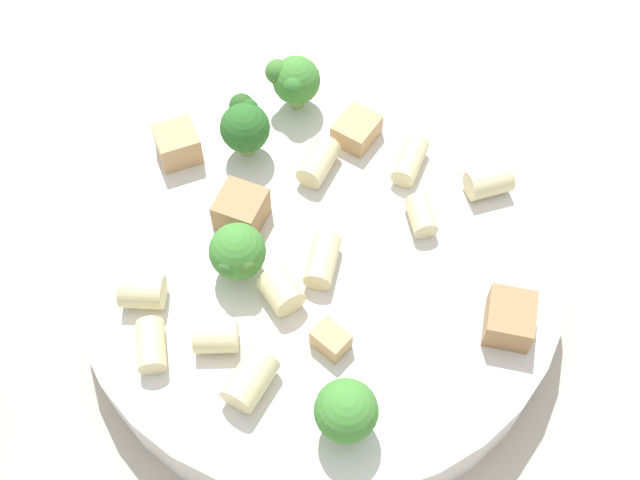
{
  "coord_description": "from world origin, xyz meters",
  "views": [
    {
      "loc": [
        0.15,
        -0.16,
        0.4
      ],
      "look_at": [
        0.0,
        0.0,
        0.05
      ],
      "focal_mm": 45.0,
      "sensor_mm": 36.0,
      "label": 1
    }
  ],
  "objects_px": {
    "broccoli_floret_3": "(294,80)",
    "rigatoni_1": "(403,157)",
    "chicken_chunk_0": "(510,319)",
    "rigatoni_3": "(211,333)",
    "rigatoni_5": "(250,380)",
    "chicken_chunk_1": "(357,130)",
    "broccoli_floret_2": "(237,253)",
    "rigatoni_4": "(421,216)",
    "chicken_chunk_3": "(241,209)",
    "broccoli_floret_1": "(245,125)",
    "rigatoni_7": "(142,292)",
    "rigatoni_2": "(151,345)",
    "chicken_chunk_4": "(331,340)",
    "rigatoni_9": "(281,291)",
    "pasta_bowl": "(320,265)",
    "rigatoni_0": "(489,182)",
    "rigatoni_6": "(318,162)",
    "chicken_chunk_2": "(178,144)",
    "rigatoni_8": "(322,260)",
    "broccoli_floret_0": "(347,410)"
  },
  "relations": [
    {
      "from": "rigatoni_5",
      "to": "rigatoni_7",
      "type": "bearing_deg",
      "value": -177.11
    },
    {
      "from": "rigatoni_3",
      "to": "chicken_chunk_2",
      "type": "xyz_separation_m",
      "value": [
        -0.1,
        0.07,
        0.0
      ]
    },
    {
      "from": "chicken_chunk_3",
      "to": "rigatoni_1",
      "type": "bearing_deg",
      "value": 65.93
    },
    {
      "from": "rigatoni_6",
      "to": "broccoli_floret_3",
      "type": "bearing_deg",
      "value": 148.9
    },
    {
      "from": "chicken_chunk_4",
      "to": "rigatoni_9",
      "type": "bearing_deg",
      "value": 176.66
    },
    {
      "from": "rigatoni_0",
      "to": "chicken_chunk_2",
      "type": "xyz_separation_m",
      "value": [
        -0.14,
        -0.1,
        0.0
      ]
    },
    {
      "from": "broccoli_floret_0",
      "to": "chicken_chunk_3",
      "type": "bearing_deg",
      "value": 157.86
    },
    {
      "from": "chicken_chunk_0",
      "to": "rigatoni_1",
      "type": "bearing_deg",
      "value": 157.12
    },
    {
      "from": "rigatoni_2",
      "to": "rigatoni_8",
      "type": "bearing_deg",
      "value": 72.71
    },
    {
      "from": "rigatoni_0",
      "to": "rigatoni_4",
      "type": "distance_m",
      "value": 0.04
    },
    {
      "from": "broccoli_floret_0",
      "to": "rigatoni_9",
      "type": "height_order",
      "value": "broccoli_floret_0"
    },
    {
      "from": "rigatoni_5",
      "to": "chicken_chunk_1",
      "type": "height_order",
      "value": "rigatoni_5"
    },
    {
      "from": "pasta_bowl",
      "to": "chicken_chunk_0",
      "type": "bearing_deg",
      "value": 17.01
    },
    {
      "from": "pasta_bowl",
      "to": "chicken_chunk_2",
      "type": "relative_size",
      "value": 11.44
    },
    {
      "from": "rigatoni_2",
      "to": "chicken_chunk_4",
      "type": "xyz_separation_m",
      "value": [
        0.06,
        0.06,
        -0.0
      ]
    },
    {
      "from": "rigatoni_1",
      "to": "rigatoni_7",
      "type": "relative_size",
      "value": 1.31
    },
    {
      "from": "broccoli_floret_1",
      "to": "rigatoni_0",
      "type": "distance_m",
      "value": 0.14
    },
    {
      "from": "chicken_chunk_0",
      "to": "chicken_chunk_1",
      "type": "height_order",
      "value": "chicken_chunk_0"
    },
    {
      "from": "chicken_chunk_4",
      "to": "broccoli_floret_0",
      "type": "bearing_deg",
      "value": -37.96
    },
    {
      "from": "pasta_bowl",
      "to": "broccoli_floret_2",
      "type": "bearing_deg",
      "value": -119.58
    },
    {
      "from": "rigatoni_0",
      "to": "rigatoni_6",
      "type": "xyz_separation_m",
      "value": [
        -0.08,
        -0.05,
        -0.0
      ]
    },
    {
      "from": "rigatoni_4",
      "to": "rigatoni_1",
      "type": "bearing_deg",
      "value": 143.26
    },
    {
      "from": "rigatoni_7",
      "to": "chicken_chunk_3",
      "type": "bearing_deg",
      "value": 89.24
    },
    {
      "from": "rigatoni_9",
      "to": "rigatoni_7",
      "type": "bearing_deg",
      "value": -136.81
    },
    {
      "from": "rigatoni_0",
      "to": "rigatoni_6",
      "type": "height_order",
      "value": "same"
    },
    {
      "from": "broccoli_floret_3",
      "to": "rigatoni_1",
      "type": "bearing_deg",
      "value": 7.3
    },
    {
      "from": "rigatoni_1",
      "to": "rigatoni_3",
      "type": "height_order",
      "value": "rigatoni_3"
    },
    {
      "from": "chicken_chunk_2",
      "to": "chicken_chunk_0",
      "type": "bearing_deg",
      "value": 10.63
    },
    {
      "from": "rigatoni_9",
      "to": "pasta_bowl",
      "type": "bearing_deg",
      "value": 99.33
    },
    {
      "from": "broccoli_floret_2",
      "to": "chicken_chunk_4",
      "type": "xyz_separation_m",
      "value": [
        0.06,
        0.0,
        -0.01
      ]
    },
    {
      "from": "rigatoni_9",
      "to": "rigatoni_5",
      "type": "bearing_deg",
      "value": -62.8
    },
    {
      "from": "rigatoni_8",
      "to": "chicken_chunk_4",
      "type": "relative_size",
      "value": 1.63
    },
    {
      "from": "chicken_chunk_3",
      "to": "chicken_chunk_2",
      "type": "bearing_deg",
      "value": 173.4
    },
    {
      "from": "rigatoni_7",
      "to": "chicken_chunk_1",
      "type": "relative_size",
      "value": 0.9
    },
    {
      "from": "pasta_bowl",
      "to": "rigatoni_4",
      "type": "xyz_separation_m",
      "value": [
        0.03,
        0.05,
        0.02
      ]
    },
    {
      "from": "rigatoni_2",
      "to": "rigatoni_8",
      "type": "xyz_separation_m",
      "value": [
        0.03,
        0.09,
        0.0
      ]
    },
    {
      "from": "broccoli_floret_2",
      "to": "chicken_chunk_4",
      "type": "distance_m",
      "value": 0.06
    },
    {
      "from": "rigatoni_4",
      "to": "chicken_chunk_3",
      "type": "relative_size",
      "value": 0.9
    },
    {
      "from": "rigatoni_4",
      "to": "chicken_chunk_0",
      "type": "distance_m",
      "value": 0.07
    },
    {
      "from": "rigatoni_2",
      "to": "broccoli_floret_3",
      "type": "bearing_deg",
      "value": 110.16
    },
    {
      "from": "rigatoni_2",
      "to": "chicken_chunk_2",
      "type": "relative_size",
      "value": 1.11
    },
    {
      "from": "rigatoni_1",
      "to": "chicken_chunk_3",
      "type": "distance_m",
      "value": 0.1
    },
    {
      "from": "broccoli_floret_2",
      "to": "chicken_chunk_2",
      "type": "bearing_deg",
      "value": 159.48
    },
    {
      "from": "chicken_chunk_0",
      "to": "rigatoni_6",
      "type": "bearing_deg",
      "value": 176.69
    },
    {
      "from": "rigatoni_5",
      "to": "rigatoni_7",
      "type": "xyz_separation_m",
      "value": [
        -0.07,
        -0.0,
        -0.0
      ]
    },
    {
      "from": "rigatoni_2",
      "to": "chicken_chunk_1",
      "type": "bearing_deg",
      "value": 95.57
    },
    {
      "from": "chicken_chunk_0",
      "to": "rigatoni_3",
      "type": "bearing_deg",
      "value": -134.33
    },
    {
      "from": "broccoli_floret_1",
      "to": "chicken_chunk_1",
      "type": "xyz_separation_m",
      "value": [
        0.04,
        0.05,
        -0.01
      ]
    },
    {
      "from": "broccoli_floret_2",
      "to": "broccoli_floret_3",
      "type": "relative_size",
      "value": 0.96
    },
    {
      "from": "chicken_chunk_3",
      "to": "broccoli_floret_1",
      "type": "bearing_deg",
      "value": 132.25
    }
  ]
}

